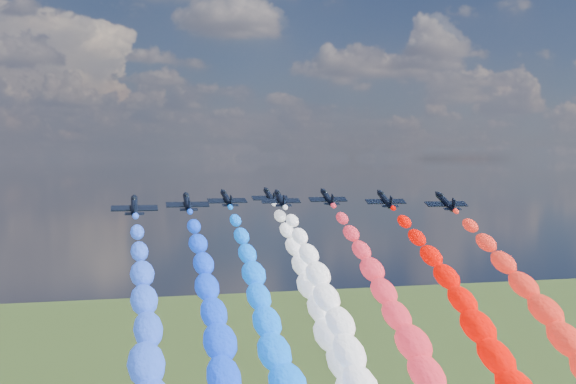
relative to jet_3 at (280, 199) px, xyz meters
name	(u,v)px	position (x,y,z in m)	size (l,w,h in m)	color
jet_0	(134,206)	(-34.53, -18.27, 0.00)	(9.21, 12.35, 2.72)	black
jet_1	(187,202)	(-22.85, -8.80, 0.00)	(9.21, 12.35, 2.72)	black
trail_1	(223,377)	(-22.85, -57.22, -24.45)	(7.35, 94.26, 52.91)	#0E3CEB
jet_2	(227,199)	(-12.15, 3.64, 0.00)	(9.21, 12.35, 2.72)	black
trail_2	(272,352)	(-12.15, -44.78, -24.45)	(7.35, 94.26, 52.91)	#0762FF
jet_3	(280,199)	(0.00, 0.00, 0.00)	(9.21, 12.35, 2.72)	black
trail_3	(344,353)	(0.00, -48.42, -24.45)	(7.35, 94.26, 52.91)	white
jet_4	(270,196)	(0.47, 13.58, 0.00)	(9.21, 12.35, 2.72)	black
trail_4	(325,335)	(0.47, -34.84, -24.45)	(7.35, 94.26, 52.91)	white
jet_5	(327,197)	(12.69, 3.43, 0.00)	(9.21, 12.35, 2.72)	black
trail_5	(405,344)	(12.69, -44.98, -24.45)	(7.35, 94.26, 52.91)	red
jet_6	(385,199)	(23.05, -8.48, 0.00)	(9.21, 12.35, 2.72)	black
trail_6	(488,357)	(23.05, -56.89, -24.45)	(7.35, 94.26, 52.91)	#F30700
jet_7	(445,202)	(32.45, -20.60, 0.00)	(9.21, 12.35, 2.72)	black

